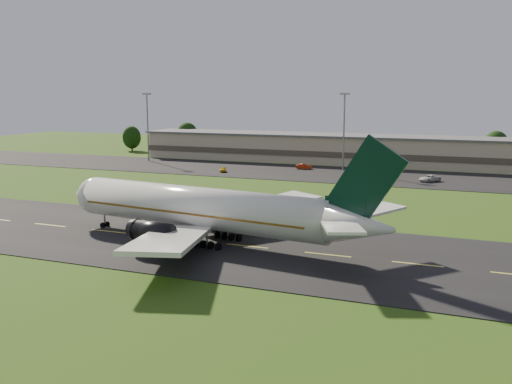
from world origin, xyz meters
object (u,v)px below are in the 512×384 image
at_px(terminal, 361,150).
at_px(light_mast_west, 147,119).
at_px(light_mast_centre, 344,122).
at_px(service_vehicle_c, 430,178).
at_px(service_vehicle_a, 223,169).
at_px(airliner, 204,209).
at_px(service_vehicle_b, 304,166).

bearing_deg(terminal, light_mast_west, -165.24).
xyz_separation_m(light_mast_centre, service_vehicle_c, (23.19, -11.94, -11.88)).
bearing_deg(service_vehicle_a, airliner, -91.54).
bearing_deg(light_mast_centre, service_vehicle_a, -152.45).
distance_m(service_vehicle_a, service_vehicle_b, 22.28).
bearing_deg(light_mast_centre, service_vehicle_c, -27.23).
distance_m(service_vehicle_b, service_vehicle_c, 35.13).
distance_m(airliner, terminal, 96.31).
xyz_separation_m(airliner, light_mast_centre, (0.25, 80.11, 8.08)).
bearing_deg(airliner, light_mast_centre, 97.26).
bearing_deg(light_mast_west, light_mast_centre, 0.00).
height_order(airliner, service_vehicle_c, airliner).
bearing_deg(airliner, service_vehicle_c, 78.46).
height_order(airliner, light_mast_west, light_mast_west).
xyz_separation_m(light_mast_west, service_vehicle_b, (49.67, -1.44, -11.93)).
relative_size(light_mast_west, service_vehicle_a, 5.31).
xyz_separation_m(service_vehicle_a, service_vehicle_c, (51.41, 2.79, 0.11)).
relative_size(terminal, light_mast_west, 7.13).
bearing_deg(light_mast_west, service_vehicle_c, -8.16).
relative_size(light_mast_centre, service_vehicle_a, 5.31).
bearing_deg(terminal, airliner, -90.98).
relative_size(service_vehicle_a, service_vehicle_b, 0.89).
bearing_deg(service_vehicle_c, terminal, 165.49).
xyz_separation_m(service_vehicle_b, service_vehicle_c, (33.52, -10.50, 0.05)).
distance_m(airliner, service_vehicle_a, 71.23).
height_order(airliner, terminal, airliner).
bearing_deg(airliner, service_vehicle_a, 120.60).
bearing_deg(service_vehicle_c, light_mast_centre, -169.52).
distance_m(light_mast_west, service_vehicle_a, 37.02).
xyz_separation_m(light_mast_west, light_mast_centre, (60.00, 0.00, 0.00)).
bearing_deg(light_mast_west, service_vehicle_b, -1.66).
bearing_deg(airliner, light_mast_west, 134.15).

